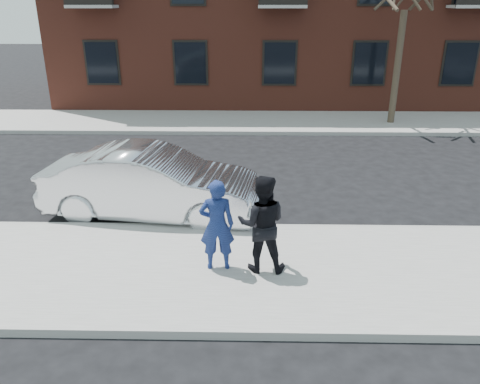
{
  "coord_description": "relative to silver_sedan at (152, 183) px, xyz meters",
  "views": [
    {
      "loc": [
        -1.18,
        -7.54,
        4.62
      ],
      "look_at": [
        -1.33,
        0.4,
        1.39
      ],
      "focal_mm": 35.0,
      "sensor_mm": 36.0,
      "label": 1
    }
  ],
  "objects": [
    {
      "name": "silver_sedan",
      "position": [
        0.0,
        0.0,
        0.0
      ],
      "size": [
        5.06,
        2.29,
        1.61
      ],
      "primitive_type": "imported",
      "rotation": [
        0.0,
        0.0,
        1.45
      ],
      "color": "silver",
      "rests_on": "ground"
    },
    {
      "name": "far_sidewalk",
      "position": [
        3.37,
        8.95,
        -0.73
      ],
      "size": [
        50.0,
        3.5,
        0.15
      ],
      "primitive_type": "cube",
      "color": "gray",
      "rests_on": "ground"
    },
    {
      "name": "ground",
      "position": [
        3.37,
        -2.3,
        -0.81
      ],
      "size": [
        100.0,
        100.0,
        0.0
      ],
      "primitive_type": "plane",
      "color": "black",
      "rests_on": "ground"
    },
    {
      "name": "man_hoodie",
      "position": [
        1.64,
        -2.49,
        0.19
      ],
      "size": [
        0.65,
        0.51,
        1.69
      ],
      "rotation": [
        0.0,
        0.0,
        3.22
      ],
      "color": "navy",
      "rests_on": "near_sidewalk"
    },
    {
      "name": "man_peacoat",
      "position": [
        2.43,
        -2.51,
        0.24
      ],
      "size": [
        0.9,
        0.72,
        1.78
      ],
      "rotation": [
        0.0,
        0.0,
        3.09
      ],
      "color": "black",
      "rests_on": "near_sidewalk"
    },
    {
      "name": "near_sidewalk",
      "position": [
        3.37,
        -2.55,
        -0.73
      ],
      "size": [
        50.0,
        3.5,
        0.15
      ],
      "primitive_type": "cube",
      "color": "gray",
      "rests_on": "ground"
    },
    {
      "name": "far_curb",
      "position": [
        3.37,
        7.15,
        -0.73
      ],
      "size": [
        50.0,
        0.1,
        0.15
      ],
      "primitive_type": "cube",
      "color": "#999691",
      "rests_on": "ground"
    },
    {
      "name": "near_curb",
      "position": [
        3.37,
        -0.75,
        -0.73
      ],
      "size": [
        50.0,
        0.1,
        0.15
      ],
      "primitive_type": "cube",
      "color": "#999691",
      "rests_on": "ground"
    }
  ]
}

